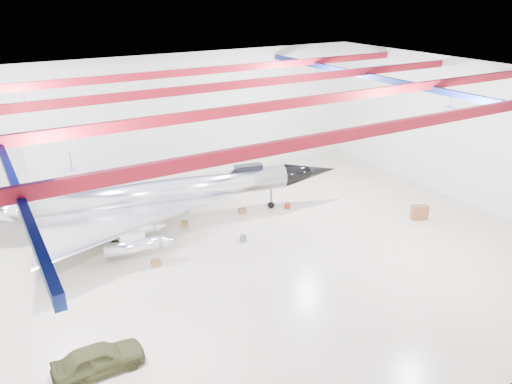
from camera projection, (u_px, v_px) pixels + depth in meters
floor at (239, 262)px, 31.12m from camera, size 40.00×40.00×0.00m
wall_back at (151, 124)px, 40.97m from camera, size 40.00×0.00×40.00m
wall_right at (466, 133)px, 38.41m from camera, size 0.00×30.00×30.00m
ceiling at (237, 85)px, 26.93m from camera, size 40.00×40.00×0.00m
ceiling_structure at (237, 98)px, 27.18m from camera, size 39.50×29.50×1.08m
jet_aircraft at (162, 195)px, 35.21m from camera, size 25.71×17.16×7.05m
jeep at (99, 359)px, 22.04m from camera, size 4.01×1.62×1.37m
desk at (419, 212)px, 36.72m from camera, size 1.32×1.01×1.08m
crate_ply at (156, 263)px, 30.69m from camera, size 0.57×0.47×0.38m
engine_drum at (243, 238)px, 33.63m from camera, size 0.59×0.59×0.41m
parts_bin at (242, 211)px, 37.84m from camera, size 0.58×0.48×0.38m
crate_small at (125, 247)px, 32.72m from camera, size 0.43×0.36×0.28m
tool_chest at (287, 206)px, 38.66m from camera, size 0.55×0.55×0.40m
oil_barrel at (184, 224)px, 35.76m from camera, size 0.65×0.60×0.37m
spares_box at (187, 208)px, 38.23m from camera, size 0.45×0.45×0.39m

